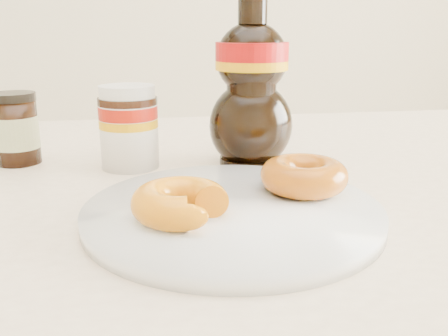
{
  "coord_description": "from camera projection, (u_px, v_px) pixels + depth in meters",
  "views": [
    {
      "loc": [
        -0.09,
        -0.4,
        0.92
      ],
      "look_at": [
        -0.01,
        0.07,
        0.79
      ],
      "focal_mm": 40.0,
      "sensor_mm": 36.0,
      "label": 1
    }
  ],
  "objects": [
    {
      "name": "dining_table",
      "position": [
        229.0,
        260.0,
        0.56
      ],
      "size": [
        1.4,
        0.9,
        0.75
      ],
      "color": "#FDE3C0",
      "rests_on": "ground"
    },
    {
      "name": "dark_jar",
      "position": [
        16.0,
        129.0,
        0.63
      ],
      "size": [
        0.06,
        0.06,
        0.09
      ],
      "rotation": [
        0.0,
        0.0,
        -0.3
      ],
      "color": "black",
      "rests_on": "dining_table"
    },
    {
      "name": "donut_bitten",
      "position": [
        180.0,
        202.0,
        0.42
      ],
      "size": [
        0.09,
        0.09,
        0.03
      ],
      "primitive_type": "torus",
      "rotation": [
        0.0,
        0.0,
        -0.06
      ],
      "color": "orange",
      "rests_on": "plate"
    },
    {
      "name": "nutella_jar",
      "position": [
        129.0,
        124.0,
        0.61
      ],
      "size": [
        0.07,
        0.07,
        0.1
      ],
      "rotation": [
        0.0,
        0.0,
        -0.32
      ],
      "color": "white",
      "rests_on": "dining_table"
    },
    {
      "name": "plate",
      "position": [
        233.0,
        212.0,
        0.46
      ],
      "size": [
        0.27,
        0.27,
        0.01
      ],
      "color": "white",
      "rests_on": "dining_table"
    },
    {
      "name": "syrup_bottle",
      "position": [
        251.0,
        83.0,
        0.62
      ],
      "size": [
        0.13,
        0.13,
        0.21
      ],
      "primitive_type": null,
      "rotation": [
        0.0,
        0.0,
        -0.43
      ],
      "color": "black",
      "rests_on": "dining_table"
    },
    {
      "name": "donut_whole",
      "position": [
        304.0,
        175.0,
        0.49
      ],
      "size": [
        0.11,
        0.11,
        0.03
      ],
      "primitive_type": "torus",
      "rotation": [
        0.0,
        0.0,
        -0.4
      ],
      "color": "#9B4A0A",
      "rests_on": "plate"
    }
  ]
}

